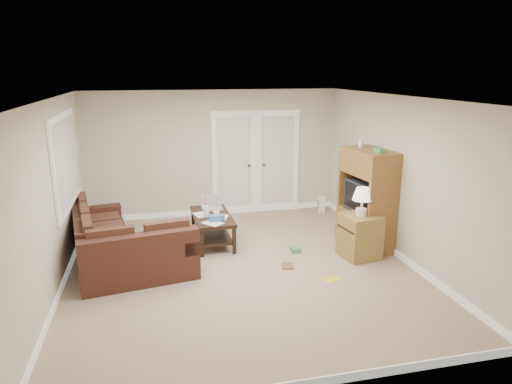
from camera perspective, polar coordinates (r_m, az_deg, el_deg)
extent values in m
plane|color=tan|center=(6.91, -1.82, -9.52)|extent=(5.50, 5.50, 0.00)
cube|color=white|center=(6.29, -2.02, 11.66)|extent=(5.00, 5.50, 0.02)
cube|color=beige|center=(6.50, -24.07, -0.72)|extent=(0.02, 5.50, 2.50)
cube|color=beige|center=(7.37, 17.53, 1.64)|extent=(0.02, 5.50, 2.50)
cube|color=beige|center=(9.14, -5.27, 4.77)|extent=(5.00, 0.02, 2.50)
cube|color=beige|center=(3.97, 5.91, -9.15)|extent=(5.00, 0.02, 2.50)
cube|color=white|center=(9.21, -2.74, 3.47)|extent=(0.90, 0.04, 2.13)
cube|color=white|center=(9.41, 2.66, 3.72)|extent=(0.90, 0.04, 2.13)
cube|color=white|center=(9.18, -2.72, 3.75)|extent=(0.68, 0.02, 1.80)
cube|color=white|center=(9.38, 2.71, 3.99)|extent=(0.68, 0.02, 1.80)
cube|color=white|center=(7.39, -22.71, 3.59)|extent=(0.04, 1.92, 1.42)
cube|color=white|center=(7.39, -22.51, 3.60)|extent=(0.02, 1.74, 1.24)
cube|color=#422319|center=(7.67, -18.58, -6.28)|extent=(1.13, 2.14, 0.37)
cube|color=#422319|center=(7.53, -21.03, -3.84)|extent=(0.55, 2.04, 0.38)
cube|color=#422319|center=(8.44, -19.25, -2.35)|extent=(0.82, 0.34, 0.19)
cube|color=#4D2E1F|center=(7.59, -18.19, -4.54)|extent=(0.85, 2.01, 0.11)
cube|color=#422319|center=(6.76, -14.46, -8.87)|extent=(1.71, 1.05, 0.37)
cube|color=#422319|center=(6.35, -14.28, -6.78)|extent=(1.61, 0.48, 0.38)
cube|color=#422319|center=(6.76, -8.80, -5.93)|extent=(0.34, 0.82, 0.19)
cube|color=#4D2E1F|center=(6.73, -14.68, -6.78)|extent=(1.57, 0.78, 0.11)
cube|color=black|center=(6.73, -8.84, -5.05)|extent=(0.40, 0.75, 0.03)
cube|color=red|center=(6.90, -9.24, -4.39)|extent=(0.30, 0.15, 0.02)
cube|color=black|center=(7.74, -5.51, -3.07)|extent=(0.64, 1.24, 0.06)
cube|color=black|center=(7.84, -5.45, -5.19)|extent=(0.55, 1.15, 0.03)
cylinder|color=white|center=(7.64, -6.29, -2.43)|extent=(0.10, 0.10, 0.18)
cylinder|color=red|center=(7.59, -6.32, -1.23)|extent=(0.01, 0.01, 0.16)
cube|color=#3166A2|center=(7.41, -4.95, -3.27)|extent=(0.25, 0.14, 0.10)
cube|color=white|center=(7.63, -5.38, -3.11)|extent=(0.42, 0.68, 0.00)
cube|color=brown|center=(7.85, 13.52, -4.45)|extent=(0.66, 1.07, 0.61)
cube|color=brown|center=(7.56, 14.04, 3.62)|extent=(0.66, 1.07, 0.41)
cube|color=black|center=(7.67, 13.65, -0.50)|extent=(0.55, 0.66, 0.51)
cube|color=black|center=(7.54, 12.04, -0.52)|extent=(0.06, 0.53, 0.41)
cube|color=#418F49|center=(7.31, 15.23, 5.04)|extent=(0.14, 0.20, 0.06)
cylinder|color=white|center=(7.77, 12.95, 5.99)|extent=(0.07, 0.07, 0.12)
cube|color=olive|center=(7.36, 12.84, -5.41)|extent=(0.61, 0.61, 0.69)
cylinder|color=white|center=(7.23, 13.03, -2.43)|extent=(0.17, 0.17, 0.11)
cylinder|color=white|center=(7.19, 13.09, -1.46)|extent=(0.03, 0.03, 0.15)
cone|color=white|center=(7.15, 13.16, -0.23)|extent=(0.30, 0.30, 0.19)
cube|color=white|center=(9.58, 8.18, -1.53)|extent=(0.15, 0.14, 0.33)
cube|color=gold|center=(6.66, 9.29, -10.69)|extent=(0.30, 0.27, 0.01)
cube|color=#418F49|center=(7.51, 4.95, -7.17)|extent=(0.15, 0.19, 0.07)
imported|color=brown|center=(6.98, 3.25, -9.18)|extent=(0.22, 0.27, 0.02)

